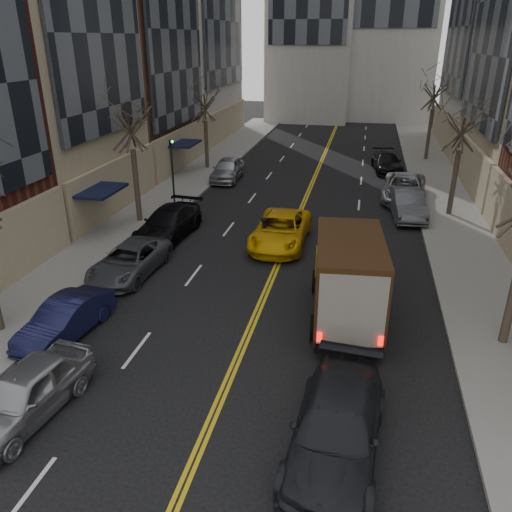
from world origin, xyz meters
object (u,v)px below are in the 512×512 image
Objects in this scene: observer_sedan at (337,427)px; taxi at (281,230)px; ups_truck at (347,277)px; pedestrian at (265,232)px.

observer_sedan reaches higher than taxi.
ups_truck is 7.73m from taxi.
pedestrian is (-0.73, -0.56, 0.01)m from taxi.
pedestrian is (-4.49, 13.03, 0.01)m from observer_sedan.
ups_truck is 7.63m from pedestrian.
ups_truck is 3.99× the size of pedestrian.
pedestrian is at bearing 113.58° from observer_sedan.
observer_sedan is 14.11m from taxi.
observer_sedan is at bearing -165.17° from pedestrian.
taxi is at bearing -56.48° from pedestrian.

